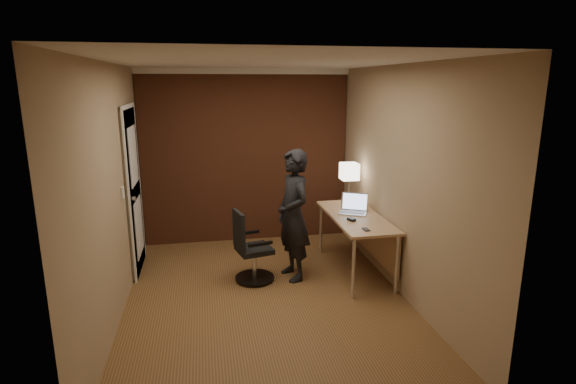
% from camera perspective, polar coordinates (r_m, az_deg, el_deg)
% --- Properties ---
extents(room, '(4.00, 4.00, 4.00)m').
position_cam_1_polar(room, '(6.12, -7.50, 4.80)').
color(room, brown).
rests_on(room, ground).
extents(desk, '(0.60, 1.50, 0.73)m').
position_cam_1_polar(desk, '(5.60, 9.25, -4.18)').
color(desk, tan).
rests_on(desk, ground).
extents(desk_lamp, '(0.22, 0.22, 0.54)m').
position_cam_1_polar(desk_lamp, '(6.04, 7.79, 2.54)').
color(desk_lamp, silver).
rests_on(desk_lamp, desk).
extents(laptop, '(0.41, 0.38, 0.23)m').
position_cam_1_polar(laptop, '(5.65, 8.34, -1.94)').
color(laptop, silver).
rests_on(laptop, desk).
extents(mouse, '(0.09, 0.12, 0.03)m').
position_cam_1_polar(mouse, '(5.32, 8.06, -3.47)').
color(mouse, black).
rests_on(mouse, desk).
extents(phone, '(0.06, 0.12, 0.01)m').
position_cam_1_polar(phone, '(5.02, 9.88, -4.71)').
color(phone, black).
rests_on(phone, desk).
extents(office_chair, '(0.47, 0.52, 0.85)m').
position_cam_1_polar(office_chair, '(5.34, -4.86, -7.48)').
color(office_chair, black).
rests_on(office_chair, ground).
extents(person, '(0.50, 0.64, 1.57)m').
position_cam_1_polar(person, '(5.29, 0.68, -2.99)').
color(person, black).
rests_on(person, ground).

